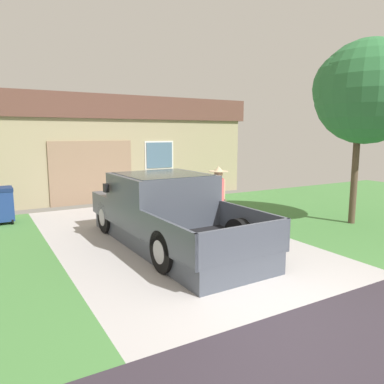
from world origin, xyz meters
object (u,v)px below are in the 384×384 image
(wheeled_trash_bin, at_px, (2,204))
(house_with_garage, at_px, (103,146))
(front_yard_tree, at_px, (363,91))
(handbag, at_px, (216,234))
(pickup_truck, at_px, (163,212))
(person_with_hat, at_px, (218,196))

(wheeled_trash_bin, bearing_deg, house_with_garage, 45.50)
(wheeled_trash_bin, bearing_deg, front_yard_tree, -30.41)
(house_with_garage, xyz_separation_m, front_yard_tree, (4.36, -9.41, 1.66))
(handbag, distance_m, house_with_garage, 8.90)
(pickup_truck, xyz_separation_m, house_with_garage, (1.07, 8.25, 1.28))
(handbag, distance_m, front_yard_tree, 5.57)
(person_with_hat, bearing_deg, house_with_garage, -94.66)
(pickup_truck, relative_size, person_with_hat, 3.08)
(pickup_truck, xyz_separation_m, person_with_hat, (1.43, -0.18, 0.28))
(person_with_hat, height_order, house_with_garage, house_with_garage)
(person_with_hat, bearing_deg, wheeled_trash_bin, -48.60)
(pickup_truck, distance_m, house_with_garage, 8.42)
(pickup_truck, height_order, handbag, pickup_truck)
(pickup_truck, distance_m, front_yard_tree, 6.28)
(handbag, bearing_deg, house_with_garage, 90.82)
(house_with_garage, bearing_deg, wheeled_trash_bin, -134.50)
(person_with_hat, bearing_deg, pickup_truck, -14.31)
(house_with_garage, bearing_deg, person_with_hat, -87.52)
(front_yard_tree, bearing_deg, house_with_garage, 114.89)
(person_with_hat, height_order, front_yard_tree, front_yard_tree)
(pickup_truck, xyz_separation_m, handbag, (1.19, -0.45, -0.60))
(handbag, xyz_separation_m, front_yard_tree, (4.24, -0.70, 3.54))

